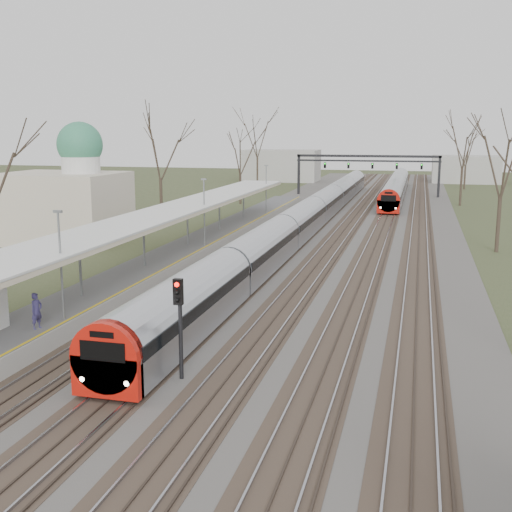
% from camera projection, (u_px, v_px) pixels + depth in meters
% --- Properties ---
extents(track_bed, '(24.00, 160.00, 0.22)m').
position_uv_depth(track_bed, '(343.00, 223.00, 66.66)').
color(track_bed, '#474442').
rests_on(track_bed, ground).
extents(platform, '(3.50, 69.00, 1.00)m').
position_uv_depth(platform, '(203.00, 244.00, 52.18)').
color(platform, '#9E9B93').
rests_on(platform, ground).
extents(canopy, '(4.10, 50.00, 3.11)m').
position_uv_depth(canopy, '(182.00, 208.00, 47.23)').
color(canopy, slate).
rests_on(canopy, platform).
extents(dome_building, '(10.00, 8.00, 10.30)m').
position_uv_depth(dome_building, '(65.00, 200.00, 55.11)').
color(dome_building, beige).
rests_on(dome_building, ground).
extents(signal_gantry, '(21.00, 0.59, 6.08)m').
position_uv_depth(signal_gantry, '(368.00, 163.00, 94.24)').
color(signal_gantry, black).
rests_on(signal_gantry, ground).
extents(tree_west_far, '(5.50, 5.50, 11.33)m').
position_uv_depth(tree_west_far, '(160.00, 147.00, 62.66)').
color(tree_west_far, '#2D231C').
rests_on(tree_west_far, ground).
extents(tree_east_far, '(5.00, 5.00, 10.30)m').
position_uv_depth(tree_east_far, '(503.00, 160.00, 49.58)').
color(tree_east_far, '#2D231C').
rests_on(tree_east_far, ground).
extents(train_near, '(2.62, 90.21, 3.05)m').
position_uv_depth(train_near, '(313.00, 212.00, 64.91)').
color(train_near, '#A3A6AD').
rests_on(train_near, ground).
extents(train_far, '(2.62, 45.21, 3.05)m').
position_uv_depth(train_far, '(396.00, 187.00, 93.88)').
color(train_far, '#A3A6AD').
rests_on(train_far, ground).
extents(passenger, '(0.51, 0.67, 1.63)m').
position_uv_depth(passenger, '(37.00, 311.00, 27.88)').
color(passenger, navy).
rests_on(passenger, platform).
extents(signal_post, '(0.35, 0.45, 4.10)m').
position_uv_depth(signal_post, '(179.00, 314.00, 24.24)').
color(signal_post, black).
rests_on(signal_post, ground).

